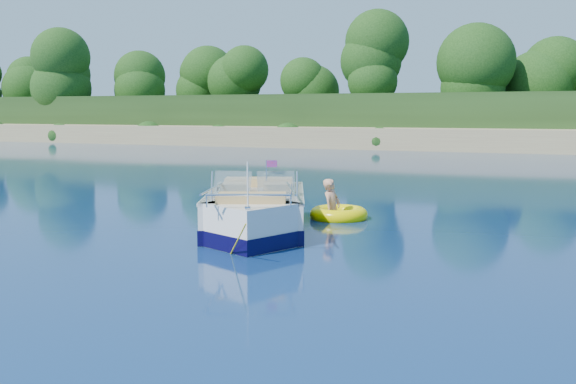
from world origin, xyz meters
The scene contains 6 objects.
ground centered at (0.00, 0.00, 0.00)m, with size 160.00×160.00×0.00m, color #0B1B4D.
shoreline centered at (0.00, 63.77, 0.98)m, with size 170.00×59.00×6.00m.
treeline centered at (0.04, 41.01, 5.55)m, with size 150.00×7.12×8.19m.
motorboat centered at (-3.01, 3.59, 0.39)m, with size 3.49×5.68×2.00m.
tow_tube centered at (-1.84, 6.05, 0.10)m, with size 1.52×1.52×0.39m.
boy centered at (-1.98, 5.97, 0.00)m, with size 0.59×0.39×1.61m, color tan.
Camera 1 is at (2.98, -9.24, 2.70)m, focal length 40.00 mm.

